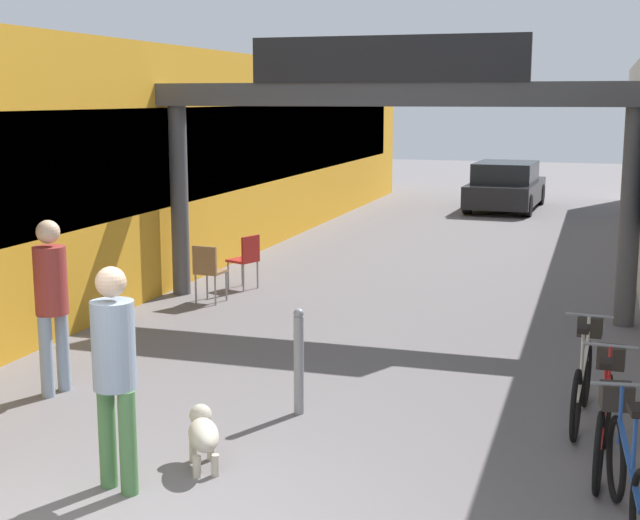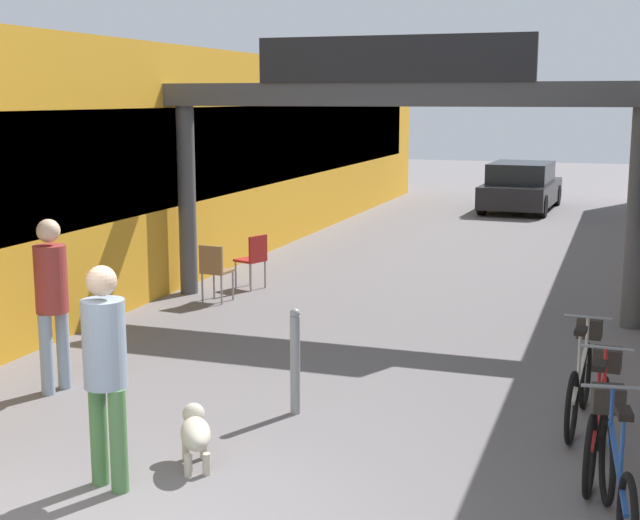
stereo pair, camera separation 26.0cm
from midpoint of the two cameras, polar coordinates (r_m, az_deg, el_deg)
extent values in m
cube|color=gold|center=(17.69, -8.56, 6.57)|extent=(3.00, 26.00, 3.91)
cube|color=black|center=(17.05, -4.12, 7.18)|extent=(0.04, 23.40, 1.56)
cylinder|color=#4C4C4F|center=(14.19, -7.99, 3.76)|extent=(0.28, 0.28, 2.96)
cylinder|color=#4C4C4F|center=(12.67, 20.18, 2.44)|extent=(0.28, 0.28, 2.96)
cube|color=#4C4C4F|center=(12.93, 5.41, 10.51)|extent=(7.40, 0.44, 0.34)
cube|color=#232326|center=(12.75, 5.23, 12.71)|extent=(3.96, 0.10, 0.64)
cylinder|color=#4C7F47|center=(7.46, -13.00, -10.80)|extent=(0.18, 0.18, 0.85)
cylinder|color=#4C7F47|center=(7.29, -11.76, -11.27)|extent=(0.18, 0.18, 0.85)
cylinder|color=#8C9EB2|center=(7.14, -12.63, -5.24)|extent=(0.43, 0.43, 0.70)
sphere|color=beige|center=(7.02, -12.79, -1.31)|extent=(0.30, 0.30, 0.24)
cylinder|color=#8C9EB2|center=(9.77, -16.37, -5.83)|extent=(0.16, 0.16, 0.86)
cylinder|color=#8C9EB2|center=(9.93, -15.39, -5.52)|extent=(0.16, 0.16, 0.86)
cylinder|color=#99332D|center=(9.67, -16.11, -1.18)|extent=(0.39, 0.39, 0.71)
sphere|color=beige|center=(9.58, -16.26, 1.81)|extent=(0.28, 0.28, 0.24)
ellipsoid|color=beige|center=(7.69, -7.00, -10.97)|extent=(0.51, 0.62, 0.23)
sphere|color=beige|center=(7.90, -7.15, -9.76)|extent=(0.27, 0.27, 0.19)
sphere|color=white|center=(7.85, -7.09, -10.60)|extent=(0.19, 0.19, 0.14)
cylinder|color=beige|center=(7.92, -7.62, -11.94)|extent=(0.10, 0.10, 0.18)
cylinder|color=beige|center=(7.93, -6.50, -11.89)|extent=(0.10, 0.10, 0.18)
cylinder|color=beige|center=(7.60, -7.44, -12.91)|extent=(0.10, 0.10, 0.18)
cylinder|color=beige|center=(7.61, -6.28, -12.86)|extent=(0.10, 0.10, 0.18)
torus|color=black|center=(7.37, 18.89, -12.14)|extent=(0.15, 0.67, 0.67)
cube|color=#234C9E|center=(6.83, 19.59, -12.35)|extent=(0.17, 0.94, 0.34)
cylinder|color=#234C9E|center=(6.64, 19.87, -10.99)|extent=(0.04, 0.04, 0.42)
cube|color=black|center=(6.57, 19.99, -9.20)|extent=(0.13, 0.23, 0.05)
cylinder|color=#234C9E|center=(7.18, 19.14, -9.51)|extent=(0.04, 0.04, 0.46)
cylinder|color=gray|center=(7.10, 19.25, -7.68)|extent=(0.46, 0.09, 0.03)
cube|color=#332D28|center=(7.34, 18.95, -8.40)|extent=(0.27, 0.23, 0.20)
torus|color=black|center=(8.39, 18.51, -9.32)|extent=(0.09, 0.67, 0.67)
torus|color=black|center=(7.44, 17.88, -11.85)|extent=(0.09, 0.67, 0.67)
cube|color=red|center=(7.85, 18.29, -9.28)|extent=(0.10, 0.94, 0.34)
cylinder|color=red|center=(7.67, 18.31, -8.02)|extent=(0.03, 0.03, 0.42)
cube|color=black|center=(7.61, 18.40, -6.44)|extent=(0.11, 0.23, 0.05)
cylinder|color=red|center=(8.22, 18.63, -6.95)|extent=(0.03, 0.03, 0.46)
cylinder|color=gray|center=(8.15, 18.72, -5.34)|extent=(0.46, 0.06, 0.03)
cube|color=#332D28|center=(8.39, 18.76, -6.05)|extent=(0.25, 0.22, 0.20)
torus|color=black|center=(9.43, 17.39, -7.09)|extent=(0.10, 0.67, 0.67)
torus|color=black|center=(8.46, 16.67, -9.06)|extent=(0.10, 0.67, 0.67)
cube|color=beige|center=(8.89, 17.11, -6.92)|extent=(0.10, 0.94, 0.34)
cylinder|color=beige|center=(8.71, 17.11, -5.76)|extent=(0.03, 0.03, 0.42)
cube|color=black|center=(8.66, 17.18, -4.36)|extent=(0.12, 0.23, 0.05)
cylinder|color=beige|center=(9.27, 17.48, -4.95)|extent=(0.03, 0.03, 0.46)
cylinder|color=gray|center=(9.21, 17.56, -3.51)|extent=(0.46, 0.06, 0.03)
cube|color=#332D28|center=(9.44, 17.63, -4.18)|extent=(0.25, 0.22, 0.20)
cylinder|color=gray|center=(8.81, -0.75, -6.75)|extent=(0.10, 0.10, 0.99)
sphere|color=gray|center=(8.67, -0.76, -3.44)|extent=(0.10, 0.10, 0.10)
cylinder|color=gray|center=(13.97, -6.27, -1.53)|extent=(0.03, 0.03, 0.45)
cylinder|color=gray|center=(13.80, -5.06, -1.65)|extent=(0.03, 0.03, 0.45)
cylinder|color=gray|center=(13.69, -7.00, -1.79)|extent=(0.03, 0.03, 0.45)
cylinder|color=gray|center=(13.52, -5.77, -1.92)|extent=(0.03, 0.03, 0.45)
cube|color=olive|center=(13.69, -6.05, -0.72)|extent=(0.44, 0.44, 0.04)
cube|color=olive|center=(13.50, -6.45, 0.07)|extent=(0.40, 0.08, 0.40)
cylinder|color=gray|center=(14.63, -4.91, -0.96)|extent=(0.04, 0.04, 0.45)
cylinder|color=gray|center=(14.87, -4.00, -0.77)|extent=(0.04, 0.04, 0.45)
cylinder|color=gray|center=(14.40, -3.95, -1.13)|extent=(0.04, 0.04, 0.45)
cylinder|color=gray|center=(14.64, -3.03, -0.93)|extent=(0.04, 0.04, 0.45)
cube|color=#B2231E|center=(14.59, -3.99, 0.00)|extent=(0.51, 0.51, 0.04)
cube|color=#B2231E|center=(14.43, -3.48, 0.78)|extent=(0.18, 0.39, 0.40)
cube|color=black|center=(25.53, 13.03, 4.22)|extent=(1.93, 4.08, 0.60)
cube|color=#1E2328|center=(25.33, 13.03, 5.48)|extent=(1.67, 2.27, 0.55)
cylinder|color=black|center=(27.10, 11.82, 4.22)|extent=(0.23, 0.61, 0.60)
cylinder|color=black|center=(26.87, 15.17, 4.03)|extent=(0.23, 0.61, 0.60)
cylinder|color=black|center=(24.26, 10.63, 3.57)|extent=(0.23, 0.61, 0.60)
cylinder|color=black|center=(24.01, 14.36, 3.36)|extent=(0.23, 0.61, 0.60)
camera|label=1|loc=(0.13, -89.25, 0.14)|focal=50.00mm
camera|label=2|loc=(0.13, 90.75, -0.14)|focal=50.00mm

